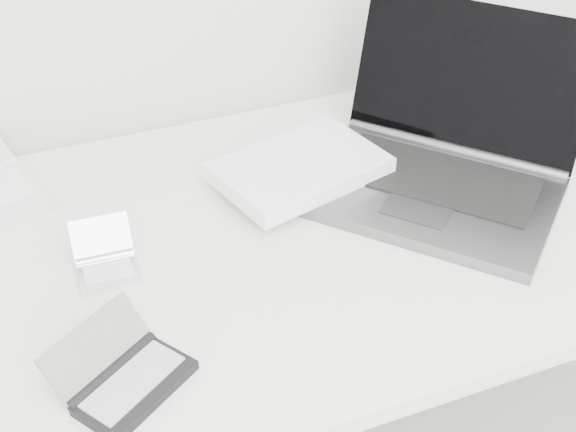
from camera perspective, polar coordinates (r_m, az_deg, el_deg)
name	(u,v)px	position (r m, az deg, el deg)	size (l,w,h in m)	color
desk	(296,249)	(1.38, 0.54, -2.34)	(1.60, 0.80, 0.73)	white
laptop_large	(402,162)	(1.44, 8.12, 3.81)	(0.67, 0.57, 0.28)	slate
pda_silver	(107,264)	(1.28, -12.77, -3.33)	(0.10, 0.11, 0.07)	white
palmtop_charcoal	(125,377)	(1.10, -11.53, -11.15)	(0.21, 0.20, 0.07)	black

